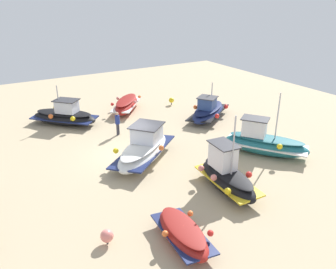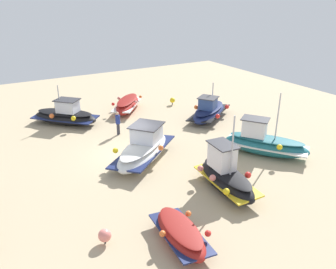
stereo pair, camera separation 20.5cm
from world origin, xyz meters
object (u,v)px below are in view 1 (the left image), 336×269
(fishing_boat_2, at_px, (208,111))
(fishing_boat_6, at_px, (227,176))
(fishing_boat_0, at_px, (144,148))
(fishing_boat_1, at_px, (264,142))
(person_walking, at_px, (117,122))
(fishing_boat_3, at_px, (183,233))
(mooring_buoy_0, at_px, (171,100))
(fishing_boat_4, at_px, (65,116))
(fishing_boat_5, at_px, (126,105))
(mooring_buoy_1, at_px, (107,236))

(fishing_boat_2, xyz_separation_m, fishing_boat_6, (-8.89, 5.53, 0.18))
(fishing_boat_0, xyz_separation_m, fishing_boat_1, (-3.07, -6.73, 0.03))
(person_walking, bearing_deg, fishing_boat_6, -28.59)
(fishing_boat_2, bearing_deg, person_walking, -38.03)
(fishing_boat_3, xyz_separation_m, mooring_buoy_0, (15.65, -8.95, -0.03))
(fishing_boat_6, bearing_deg, fishing_boat_4, 23.14)
(fishing_boat_0, relative_size, person_walking, 3.31)
(fishing_boat_1, bearing_deg, fishing_boat_3, 81.01)
(fishing_boat_6, distance_m, mooring_buoy_0, 14.26)
(fishing_boat_1, xyz_separation_m, fishing_boat_4, (11.39, 9.19, -0.09))
(fishing_boat_4, relative_size, fishing_boat_6, 1.14)
(fishing_boat_0, bearing_deg, fishing_boat_2, -12.53)
(fishing_boat_2, bearing_deg, fishing_boat_5, -79.77)
(mooring_buoy_1, bearing_deg, fishing_boat_3, -118.97)
(fishing_boat_4, relative_size, fishing_boat_5, 1.12)
(fishing_boat_4, xyz_separation_m, fishing_boat_6, (-13.43, -4.51, 0.12))
(fishing_boat_2, xyz_separation_m, mooring_buoy_1, (-9.69, 12.23, -0.21))
(mooring_buoy_0, bearing_deg, fishing_boat_2, -171.81)
(fishing_boat_1, bearing_deg, fishing_boat_6, 78.43)
(fishing_boat_1, xyz_separation_m, fishing_boat_3, (-4.30, 8.75, -0.30))
(fishing_boat_2, relative_size, fishing_boat_5, 1.19)
(mooring_buoy_0, bearing_deg, fishing_boat_3, 150.24)
(fishing_boat_2, bearing_deg, fishing_boat_4, -58.21)
(mooring_buoy_1, bearing_deg, fishing_boat_2, -51.61)
(fishing_boat_2, distance_m, fishing_boat_3, 14.71)
(fishing_boat_1, relative_size, fishing_boat_6, 1.19)
(fishing_boat_1, bearing_deg, mooring_buoy_1, 68.88)
(fishing_boat_5, height_order, fishing_boat_6, fishing_boat_6)
(fishing_boat_4, bearing_deg, mooring_buoy_1, -52.78)
(fishing_boat_2, bearing_deg, fishing_boat_1, 49.10)
(fishing_boat_2, relative_size, fishing_boat_4, 1.06)
(fishing_boat_3, relative_size, fishing_boat_5, 0.79)
(fishing_boat_3, bearing_deg, fishing_boat_1, 120.76)
(fishing_boat_1, xyz_separation_m, fishing_boat_5, (11.78, 3.94, -0.16))
(fishing_boat_1, bearing_deg, mooring_buoy_0, -36.12)
(fishing_boat_3, height_order, fishing_boat_6, fishing_boat_6)
(fishing_boat_4, relative_size, person_walking, 2.94)
(fishing_boat_2, distance_m, fishing_boat_6, 10.47)
(person_walking, relative_size, mooring_buoy_0, 2.54)
(fishing_boat_4, height_order, mooring_buoy_0, fishing_boat_4)
(fishing_boat_0, relative_size, fishing_boat_1, 1.08)
(fishing_boat_0, bearing_deg, fishing_boat_1, -63.54)
(fishing_boat_5, bearing_deg, fishing_boat_6, -143.51)
(fishing_boat_1, distance_m, fishing_boat_5, 12.43)
(fishing_boat_0, height_order, fishing_boat_3, fishing_boat_0)
(fishing_boat_2, height_order, mooring_buoy_1, fishing_boat_2)
(fishing_boat_1, bearing_deg, person_walking, 6.55)
(fishing_boat_3, bearing_deg, fishing_boat_4, -173.77)
(fishing_boat_6, distance_m, person_walking, 9.62)
(fishing_boat_6, bearing_deg, fishing_boat_2, -27.30)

